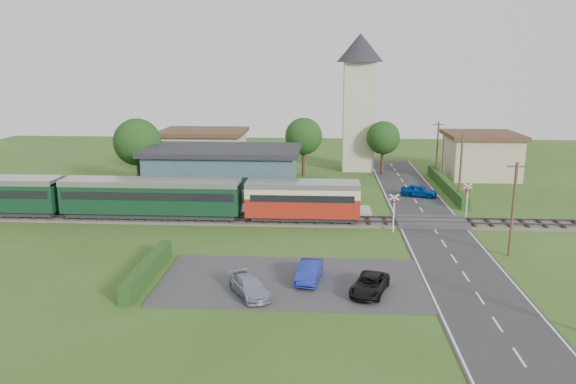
# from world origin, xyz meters

# --- Properties ---
(ground) EXTENTS (120.00, 120.00, 0.00)m
(ground) POSITION_xyz_m (0.00, 0.00, 0.00)
(ground) COLOR #2D4C19
(railway_track) EXTENTS (76.00, 3.20, 0.49)m
(railway_track) POSITION_xyz_m (0.00, 2.00, 0.11)
(railway_track) COLOR #4C443D
(railway_track) RESTS_ON ground
(road) EXTENTS (6.00, 70.00, 0.05)m
(road) POSITION_xyz_m (10.00, 0.00, 0.03)
(road) COLOR #28282B
(road) RESTS_ON ground
(car_park) EXTENTS (17.00, 9.00, 0.08)m
(car_park) POSITION_xyz_m (-1.50, -12.00, 0.04)
(car_park) COLOR #333335
(car_park) RESTS_ON ground
(crossing_deck) EXTENTS (6.20, 3.40, 0.45)m
(crossing_deck) POSITION_xyz_m (10.00, 2.00, 0.23)
(crossing_deck) COLOR #333335
(crossing_deck) RESTS_ON ground
(platform) EXTENTS (30.00, 3.00, 0.45)m
(platform) POSITION_xyz_m (-10.00, 5.20, 0.23)
(platform) COLOR gray
(platform) RESTS_ON ground
(equipment_hut) EXTENTS (2.30, 2.30, 2.55)m
(equipment_hut) POSITION_xyz_m (-18.00, 5.20, 1.75)
(equipment_hut) COLOR #C0B69C
(equipment_hut) RESTS_ON platform
(station_building) EXTENTS (16.00, 9.00, 5.30)m
(station_building) POSITION_xyz_m (-10.00, 10.99, 2.69)
(station_building) COLOR #406973
(station_building) RESTS_ON ground
(train) EXTENTS (43.20, 2.90, 3.40)m
(train) POSITION_xyz_m (-18.09, 2.00, 2.18)
(train) COLOR #232328
(train) RESTS_ON ground
(church_tower) EXTENTS (6.00, 6.00, 17.60)m
(church_tower) POSITION_xyz_m (5.00, 28.00, 10.23)
(church_tower) COLOR #C0B69C
(church_tower) RESTS_ON ground
(house_west) EXTENTS (10.80, 8.80, 5.50)m
(house_west) POSITION_xyz_m (-15.00, 25.00, 2.79)
(house_west) COLOR tan
(house_west) RESTS_ON ground
(house_east) EXTENTS (8.80, 8.80, 5.50)m
(house_east) POSITION_xyz_m (20.00, 24.00, 2.80)
(house_east) COLOR tan
(house_east) RESTS_ON ground
(hedge_carpark) EXTENTS (0.80, 9.00, 1.20)m
(hedge_carpark) POSITION_xyz_m (-11.00, -12.00, 0.60)
(hedge_carpark) COLOR #193814
(hedge_carpark) RESTS_ON ground
(hedge_roadside) EXTENTS (0.80, 18.00, 1.20)m
(hedge_roadside) POSITION_xyz_m (14.20, 16.00, 0.60)
(hedge_roadside) COLOR #193814
(hedge_roadside) RESTS_ON ground
(hedge_station) EXTENTS (22.00, 0.80, 1.30)m
(hedge_station) POSITION_xyz_m (-10.00, 15.50, 0.65)
(hedge_station) COLOR #193814
(hedge_station) RESTS_ON ground
(tree_a) EXTENTS (5.20, 5.20, 8.00)m
(tree_a) POSITION_xyz_m (-20.00, 14.00, 5.38)
(tree_a) COLOR #332316
(tree_a) RESTS_ON ground
(tree_b) EXTENTS (4.60, 4.60, 7.34)m
(tree_b) POSITION_xyz_m (-2.00, 23.00, 5.02)
(tree_b) COLOR #332316
(tree_b) RESTS_ON ground
(tree_c) EXTENTS (4.20, 4.20, 6.78)m
(tree_c) POSITION_xyz_m (8.00, 25.00, 4.65)
(tree_c) COLOR #332316
(tree_c) RESTS_ON ground
(utility_pole_b) EXTENTS (1.40, 0.22, 7.00)m
(utility_pole_b) POSITION_xyz_m (14.20, -6.00, 3.63)
(utility_pole_b) COLOR #473321
(utility_pole_b) RESTS_ON ground
(utility_pole_c) EXTENTS (1.40, 0.22, 7.00)m
(utility_pole_c) POSITION_xyz_m (14.20, 10.00, 3.63)
(utility_pole_c) COLOR #473321
(utility_pole_c) RESTS_ON ground
(utility_pole_d) EXTENTS (1.40, 0.22, 7.00)m
(utility_pole_d) POSITION_xyz_m (14.20, 22.00, 3.63)
(utility_pole_d) COLOR #473321
(utility_pole_d) RESTS_ON ground
(crossing_signal_near) EXTENTS (0.84, 0.28, 3.28)m
(crossing_signal_near) POSITION_xyz_m (6.40, -0.41, 2.14)
(crossing_signal_near) COLOR silver
(crossing_signal_near) RESTS_ON ground
(crossing_signal_far) EXTENTS (0.84, 0.28, 3.28)m
(crossing_signal_far) POSITION_xyz_m (13.60, 4.39, 2.14)
(crossing_signal_far) COLOR silver
(crossing_signal_far) RESTS_ON ground
(streetlamp_west) EXTENTS (0.30, 0.30, 5.15)m
(streetlamp_west) POSITION_xyz_m (-22.00, 20.00, 3.04)
(streetlamp_west) COLOR #3F3F47
(streetlamp_west) RESTS_ON ground
(streetlamp_east) EXTENTS (0.30, 0.30, 5.15)m
(streetlamp_east) POSITION_xyz_m (16.00, 27.00, 3.04)
(streetlamp_east) COLOR #3F3F47
(streetlamp_east) RESTS_ON ground
(car_on_road) EXTENTS (4.05, 2.70, 1.28)m
(car_on_road) POSITION_xyz_m (10.63, 12.51, 0.69)
(car_on_road) COLOR navy
(car_on_road) RESTS_ON road
(car_park_blue) EXTENTS (1.84, 3.94, 1.25)m
(car_park_blue) POSITION_xyz_m (-0.35, -11.91, 0.71)
(car_park_blue) COLOR #192697
(car_park_blue) RESTS_ON car_park
(car_park_silver) EXTENTS (3.28, 4.20, 1.14)m
(car_park_silver) POSITION_xyz_m (-3.92, -14.50, 0.65)
(car_park_silver) COLOR #8D95A9
(car_park_silver) RESTS_ON car_park
(car_park_dark) EXTENTS (2.97, 4.34, 1.10)m
(car_park_dark) POSITION_xyz_m (3.38, -13.72, 0.63)
(car_park_dark) COLOR black
(car_park_dark) RESTS_ON car_park
(pedestrian_near) EXTENTS (0.74, 0.57, 1.80)m
(pedestrian_near) POSITION_xyz_m (-4.74, 4.57, 1.35)
(pedestrian_near) COLOR gray
(pedestrian_near) RESTS_ON platform
(pedestrian_far) EXTENTS (0.71, 0.84, 1.55)m
(pedestrian_far) POSITION_xyz_m (-14.10, 5.60, 1.22)
(pedestrian_far) COLOR gray
(pedestrian_far) RESTS_ON platform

